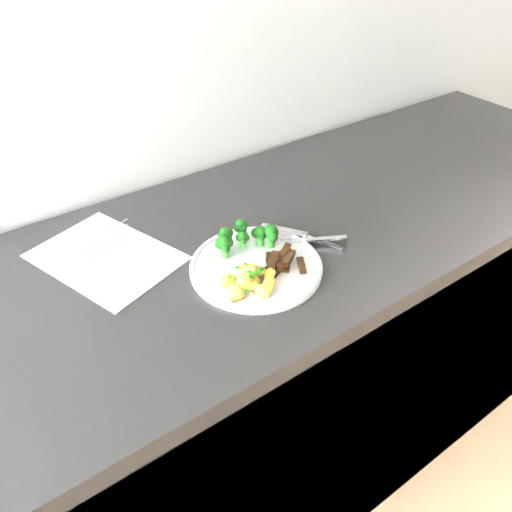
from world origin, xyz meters
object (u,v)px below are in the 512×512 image
potatoes (249,281)px  broccoli (245,236)px  counter (205,410)px  plate (256,266)px  knife (311,240)px  recipe_paper (106,256)px  beef_strips (282,261)px  fork (308,238)px

potatoes → broccoli: bearing=59.1°
counter → broccoli: broccoli is taller
counter → plate: (0.10, -0.08, 0.47)m
counter → knife: bearing=-18.5°
broccoli → potatoes: size_ratio=1.16×
recipe_paper → knife: (0.36, -0.19, 0.01)m
broccoli → knife: bearing=-22.1°
potatoes → beef_strips: (0.09, 0.02, -0.00)m
recipe_paper → knife: bearing=-28.5°
fork → potatoes: bearing=-165.6°
fork → knife: fork is taller
broccoli → fork: size_ratio=0.91×
broccoli → beef_strips: (0.03, -0.08, -0.02)m
potatoes → beef_strips: potatoes is taller
recipe_paper → beef_strips: bearing=-41.1°
beef_strips → potatoes: bearing=-169.7°
beef_strips → knife: 0.10m
counter → potatoes: size_ratio=22.83×
beef_strips → broccoli: bearing=108.2°
counter → fork: 0.54m
broccoli → fork: (0.11, -0.05, -0.02)m
potatoes → beef_strips: bearing=10.3°
recipe_paper → knife: knife is taller
recipe_paper → plate: plate is taller
plate → counter: bearing=139.8°
beef_strips → plate: bearing=145.1°
plate → knife: 0.14m
recipe_paper → beef_strips: 0.34m
plate → broccoli: broccoli is taller
plate → beef_strips: size_ratio=2.71×
counter → beef_strips: size_ratio=26.66×
counter → beef_strips: (0.14, -0.11, 0.48)m
plate → knife: (0.14, 0.00, 0.00)m
beef_strips → fork: 0.09m
broccoli → knife: 0.14m
counter → plate: size_ratio=9.84×
counter → broccoli: 0.52m
plate → beef_strips: beef_strips is taller
recipe_paper → potatoes: 0.30m
beef_strips → knife: bearing=17.3°
broccoli → knife: (0.13, -0.05, -0.03)m
counter → recipe_paper: (-0.12, 0.12, 0.46)m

